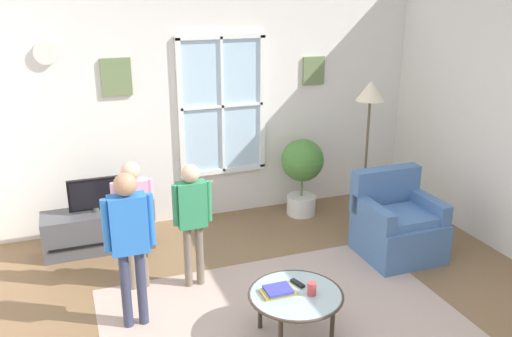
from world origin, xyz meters
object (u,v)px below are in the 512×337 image
cup (312,289)px  potted_plant_by_window (302,169)px  tv_stand (98,230)px  person_blue_shirt (129,233)px  remote_near_books (298,283)px  armchair (397,225)px  person_pink_shirt (134,211)px  floor_lamp (370,106)px  coffee_table (296,296)px  television (95,194)px  book_stack (278,291)px  person_green_shirt (192,212)px

cup → potted_plant_by_window: 2.50m
tv_stand → person_blue_shirt: (0.17, -1.52, 0.62)m
remote_near_books → tv_stand: bearing=124.7°
potted_plant_by_window → remote_near_books: bearing=-115.7°
armchair → person_blue_shirt: 2.81m
cup → person_blue_shirt: size_ratio=0.08×
person_pink_shirt → floor_lamp: 2.83m
coffee_table → potted_plant_by_window: bearing=64.1°
television → potted_plant_by_window: 2.42m
floor_lamp → cup: bearing=-130.7°
book_stack → person_pink_shirt: person_pink_shirt is taller
television → book_stack: (1.20, -2.09, -0.20)m
book_stack → tv_stand: bearing=119.9°
remote_near_books → person_pink_shirt: person_pink_shirt is taller
cup → floor_lamp: (1.54, 1.79, 0.97)m
remote_near_books → person_pink_shirt: (-1.12, 1.08, 0.36)m
person_blue_shirt → person_green_shirt: bearing=36.1°
coffee_table → floor_lamp: floor_lamp is taller
potted_plant_by_window → floor_lamp: 1.12m
armchair → cup: armchair is taller
tv_stand → potted_plant_by_window: potted_plant_by_window is taller
coffee_table → book_stack: 0.15m
tv_stand → coffee_table: (1.33, -2.14, 0.16)m
television → book_stack: television is taller
television → person_green_shirt: 1.33m
tv_stand → television: television is taller
person_blue_shirt → floor_lamp: size_ratio=0.79×
person_green_shirt → potted_plant_by_window: 2.03m
book_stack → cup: cup is taller
cup → potted_plant_by_window: bearing=66.9°
book_stack → potted_plant_by_window: (1.22, 2.20, 0.16)m
remote_near_books → person_blue_shirt: size_ratio=0.10×
cup → person_blue_shirt: bearing=152.1°
cup → potted_plant_by_window: potted_plant_by_window is taller
potted_plant_by_window → floor_lamp: floor_lamp is taller
remote_near_books → person_green_shirt: size_ratio=0.12×
armchair → floor_lamp: bearing=84.7°
person_green_shirt → coffee_table: bearing=-62.6°
television → remote_near_books: bearing=-55.3°
armchair → potted_plant_by_window: 1.41m
cup → book_stack: bearing=156.2°
book_stack → floor_lamp: size_ratio=0.16×
coffee_table → person_green_shirt: size_ratio=0.63×
tv_stand → floor_lamp: size_ratio=0.66×
cup → remote_near_books: cup is taller
potted_plant_by_window → floor_lamp: bearing=-42.2°
armchair → remote_near_books: 1.72m
tv_stand → armchair: 3.14m
coffee_table → person_green_shirt: 1.26m
tv_stand → potted_plant_by_window: 2.45m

